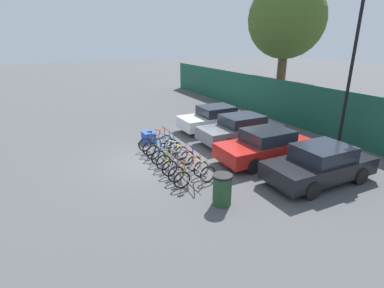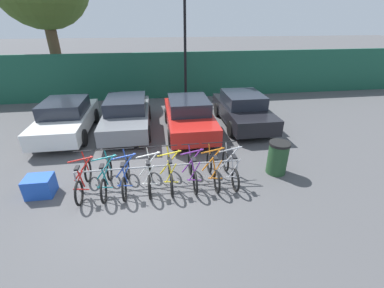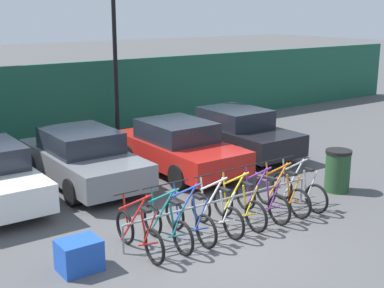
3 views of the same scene
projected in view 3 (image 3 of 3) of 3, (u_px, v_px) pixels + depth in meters
ground_plane at (213, 245)px, 10.09m from camera, size 120.00×120.00×0.00m
hoarding_wall at (34, 105)px, 17.26m from camera, size 36.00×0.16×2.60m
bike_rack at (223, 202)px, 10.93m from camera, size 4.68×0.04×0.57m
bicycle_red at (139, 234)px, 9.68m from camera, size 0.68×1.71×1.05m
bicycle_teal at (167, 226)px, 10.02m from camera, size 0.68×1.71×1.05m
bicycle_blue at (190, 220)px, 10.31m from camera, size 0.68×1.71×1.05m
bicycle_white at (217, 213)px, 10.69m from camera, size 0.68×1.71×1.05m
bicycle_yellow at (239, 207)px, 11.02m from camera, size 0.68×1.71×1.05m
bicycle_purple at (262, 200)px, 11.38m from camera, size 0.68×1.71×1.05m
bicycle_orange at (282, 195)px, 11.72m from camera, size 0.68×1.71×1.05m
bicycle_silver at (299, 190)px, 12.01m from camera, size 0.68×1.71×1.05m
car_grey at (83, 158)px, 13.45m from camera, size 1.91×4.28×1.40m
car_red at (178, 147)px, 14.49m from camera, size 1.91×4.20×1.40m
car_black at (236, 132)px, 16.27m from camera, size 1.91×4.19×1.40m
lamp_post at (114, 24)px, 17.24m from camera, size 0.24×0.44×6.98m
trash_bin at (338, 170)px, 12.98m from camera, size 0.63×0.63×1.03m
cargo_crate at (79, 255)px, 9.08m from camera, size 0.70×0.56×0.55m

